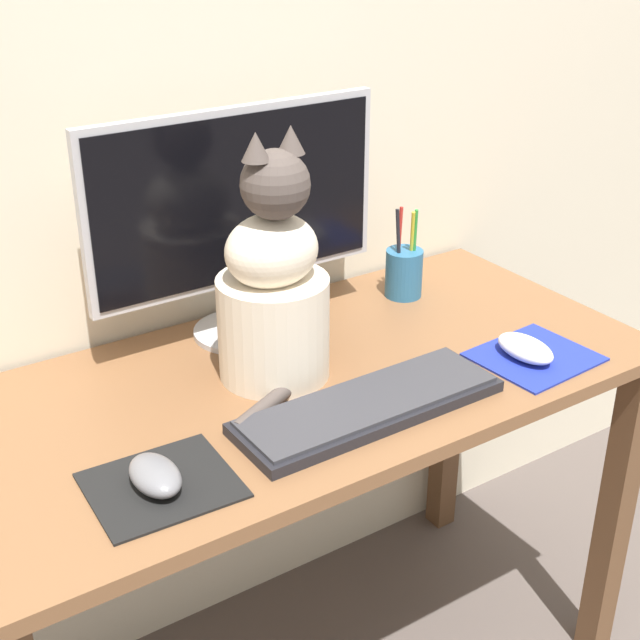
# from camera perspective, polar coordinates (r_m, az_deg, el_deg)

# --- Properties ---
(wall_back) EXTENTS (7.00, 0.04, 2.50)m
(wall_back) POSITION_cam_1_polar(r_m,az_deg,el_deg) (1.55, -8.01, 19.40)
(wall_back) COLOR beige
(wall_back) RESTS_ON ground_plane
(desk) EXTENTS (1.19, 0.56, 0.70)m
(desk) POSITION_cam_1_polar(r_m,az_deg,el_deg) (1.51, -1.18, -7.34)
(desk) COLOR brown
(desk) RESTS_ON ground_plane
(monitor) EXTENTS (0.53, 0.17, 0.40)m
(monitor) POSITION_cam_1_polar(r_m,az_deg,el_deg) (1.50, -5.36, 6.88)
(monitor) COLOR #B2B2B7
(monitor) RESTS_ON desk
(keyboard) EXTENTS (0.43, 0.14, 0.02)m
(keyboard) POSITION_cam_1_polar(r_m,az_deg,el_deg) (1.36, 3.15, -5.47)
(keyboard) COLOR black
(keyboard) RESTS_ON desk
(mousepad_left) EXTENTS (0.20, 0.18, 0.00)m
(mousepad_left) POSITION_cam_1_polar(r_m,az_deg,el_deg) (1.22, -10.10, -10.36)
(mousepad_left) COLOR black
(mousepad_left) RESTS_ON desk
(mousepad_right) EXTENTS (0.20, 0.18, 0.00)m
(mousepad_right) POSITION_cam_1_polar(r_m,az_deg,el_deg) (1.55, 13.55, -2.31)
(mousepad_right) COLOR #1E2D9E
(mousepad_right) RESTS_ON desk
(computer_mouse_left) EXTENTS (0.06, 0.10, 0.04)m
(computer_mouse_left) POSITION_cam_1_polar(r_m,az_deg,el_deg) (1.21, -10.51, -9.74)
(computer_mouse_left) COLOR slate
(computer_mouse_left) RESTS_ON mousepad_left
(computer_mouse_right) EXTENTS (0.06, 0.11, 0.03)m
(computer_mouse_right) POSITION_cam_1_polar(r_m,az_deg,el_deg) (1.53, 13.00, -1.78)
(computer_mouse_right) COLOR white
(computer_mouse_right) RESTS_ON mousepad_right
(cat) EXTENTS (0.25, 0.24, 0.41)m
(cat) POSITION_cam_1_polar(r_m,az_deg,el_deg) (1.39, -3.00, 1.95)
(cat) COLOR beige
(cat) RESTS_ON desk
(pen_cup) EXTENTS (0.07, 0.07, 0.18)m
(pen_cup) POSITION_cam_1_polar(r_m,az_deg,el_deg) (1.72, 5.39, 3.10)
(pen_cup) COLOR #286089
(pen_cup) RESTS_ON desk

